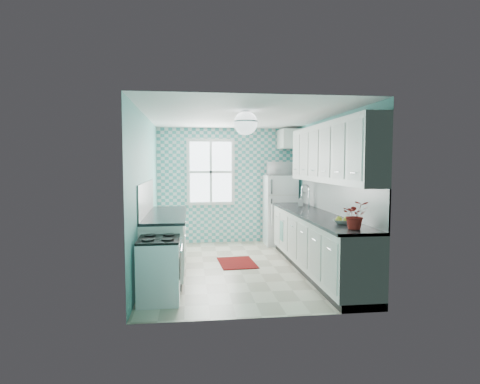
{
  "coord_description": "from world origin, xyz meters",
  "views": [
    {
      "loc": [
        -0.8,
        -6.55,
        1.75
      ],
      "look_at": [
        0.05,
        0.25,
        1.25
      ],
      "focal_mm": 30.0,
      "sensor_mm": 36.0,
      "label": 1
    }
  ],
  "objects": [
    {
      "name": "ceiling_light",
      "position": [
        0.0,
        -0.8,
        2.32
      ],
      "size": [
        0.34,
        0.34,
        0.35
      ],
      "color": "silver",
      "rests_on": "ceiling"
    },
    {
      "name": "dish_towel",
      "position": [
        0.89,
        0.69,
        0.48
      ],
      "size": [
        0.1,
        0.23,
        0.36
      ],
      "primitive_type": "cube",
      "rotation": [
        0.0,
        0.0,
        -0.36
      ],
      "color": "teal",
      "rests_on": "base_cabinets_right"
    },
    {
      "name": "upper_cabinets_right",
      "position": [
        1.33,
        -0.6,
        1.9
      ],
      "size": [
        0.33,
        3.2,
        0.9
      ],
      "primitive_type": "cube",
      "color": "silver",
      "rests_on": "wall_right"
    },
    {
      "name": "wall_left",
      "position": [
        -1.51,
        0.0,
        1.25
      ],
      "size": [
        0.02,
        4.4,
        2.5
      ],
      "primitive_type": "cube",
      "color": "#5EB3AC",
      "rests_on": "floor"
    },
    {
      "name": "sink",
      "position": [
        1.2,
        0.66,
        0.93
      ],
      "size": [
        0.55,
        0.46,
        0.53
      ],
      "rotation": [
        0.0,
        0.0,
        0.02
      ],
      "color": "silver",
      "rests_on": "countertop_right"
    },
    {
      "name": "window",
      "position": [
        -0.35,
        2.16,
        1.55
      ],
      "size": [
        1.04,
        0.05,
        1.44
      ],
      "color": "white",
      "rests_on": "wall_back"
    },
    {
      "name": "fruit_bowl",
      "position": [
        1.2,
        -1.51,
        0.97
      ],
      "size": [
        0.33,
        0.33,
        0.06
      ],
      "primitive_type": "imported",
      "rotation": [
        0.0,
        0.0,
        -0.35
      ],
      "color": "white",
      "rests_on": "countertop_right"
    },
    {
      "name": "soap_bottle",
      "position": [
        1.25,
        0.7,
        1.04
      ],
      "size": [
        0.11,
        0.11,
        0.19
      ],
      "primitive_type": "imported",
      "rotation": [
        0.0,
        0.0,
        -0.31
      ],
      "color": "#9CADB8",
      "rests_on": "countertop_right"
    },
    {
      "name": "backsplash_right",
      "position": [
        1.49,
        -0.4,
        1.2
      ],
      "size": [
        0.02,
        3.6,
        0.51
      ],
      "primitive_type": "cube",
      "color": "white",
      "rests_on": "wall_right"
    },
    {
      "name": "potted_plant",
      "position": [
        1.2,
        -1.91,
        1.12
      ],
      "size": [
        0.37,
        0.34,
        0.35
      ],
      "primitive_type": "imported",
      "rotation": [
        0.0,
        0.0,
        -0.24
      ],
      "color": "#AA2D24",
      "rests_on": "countertop_right"
    },
    {
      "name": "wall_right",
      "position": [
        1.51,
        0.0,
        1.25
      ],
      "size": [
        0.02,
        4.4,
        2.5
      ],
      "primitive_type": "cube",
      "color": "#5EB3AC",
      "rests_on": "floor"
    },
    {
      "name": "accent_wall",
      "position": [
        0.0,
        2.19,
        1.25
      ],
      "size": [
        3.0,
        0.01,
        2.5
      ],
      "primitive_type": "cube",
      "color": "#49ACA9",
      "rests_on": "wall_back"
    },
    {
      "name": "backsplash_left",
      "position": [
        -1.49,
        -0.07,
        1.2
      ],
      "size": [
        0.02,
        2.15,
        0.51
      ],
      "primitive_type": "cube",
      "color": "white",
      "rests_on": "wall_left"
    },
    {
      "name": "wall_front",
      "position": [
        0.0,
        -2.21,
        1.25
      ],
      "size": [
        3.0,
        0.02,
        2.5
      ],
      "primitive_type": "cube",
      "color": "#5EB3AC",
      "rests_on": "floor"
    },
    {
      "name": "fridge",
      "position": [
        1.11,
        1.81,
        0.74
      ],
      "size": [
        0.65,
        0.65,
        1.49
      ],
      "rotation": [
        0.0,
        0.0,
        -0.04
      ],
      "color": "white",
      "rests_on": "floor"
    },
    {
      "name": "floor",
      "position": [
        0.0,
        0.0,
        -0.01
      ],
      "size": [
        3.0,
        4.4,
        0.02
      ],
      "primitive_type": "cube",
      "color": "beige",
      "rests_on": "ground"
    },
    {
      "name": "base_cabinets_left",
      "position": [
        -1.2,
        -0.07,
        0.45
      ],
      "size": [
        0.6,
        2.15,
        0.9
      ],
      "primitive_type": "cube",
      "color": "white",
      "rests_on": "floor"
    },
    {
      "name": "microwave",
      "position": [
        1.11,
        1.81,
        1.63
      ],
      "size": [
        0.53,
        0.37,
        0.29
      ],
      "primitive_type": "imported",
      "rotation": [
        0.0,
        0.0,
        3.17
      ],
      "color": "silver",
      "rests_on": "fridge"
    },
    {
      "name": "base_cabinets_right",
      "position": [
        1.2,
        -0.4,
        0.45
      ],
      "size": [
        0.6,
        3.6,
        0.9
      ],
      "primitive_type": "cube",
      "color": "white",
      "rests_on": "floor"
    },
    {
      "name": "rug",
      "position": [
        0.0,
        0.29,
        0.01
      ],
      "size": [
        0.66,
        0.9,
        0.01
      ],
      "primitive_type": "cube",
      "rotation": [
        0.0,
        0.0,
        0.06
      ],
      "color": "maroon",
      "rests_on": "floor"
    },
    {
      "name": "countertop_left",
      "position": [
        -1.19,
        -0.07,
        0.92
      ],
      "size": [
        0.63,
        2.15,
        0.04
      ],
      "primitive_type": "cube",
      "color": "black",
      "rests_on": "base_cabinets_left"
    },
    {
      "name": "upper_cabinet_fridge",
      "position": [
        1.3,
        1.83,
        2.25
      ],
      "size": [
        0.4,
        0.74,
        0.4
      ],
      "primitive_type": "cube",
      "color": "silver",
      "rests_on": "wall_right"
    },
    {
      "name": "countertop_right",
      "position": [
        1.19,
        -0.4,
        0.92
      ],
      "size": [
        0.63,
        3.6,
        0.04
      ],
      "primitive_type": "cube",
      "color": "black",
      "rests_on": "base_cabinets_right"
    },
    {
      "name": "ceiling",
      "position": [
        0.0,
        0.0,
        2.51
      ],
      "size": [
        3.0,
        4.4,
        0.02
      ],
      "primitive_type": "cube",
      "color": "white",
      "rests_on": "wall_back"
    },
    {
      "name": "stove",
      "position": [
        -1.2,
        -1.46,
        0.41
      ],
      "size": [
        0.52,
        0.65,
        0.78
      ],
      "rotation": [
        0.0,
        0.0,
        -0.04
      ],
      "color": "white",
      "rests_on": "floor"
    },
    {
      "name": "wall_back",
      "position": [
        0.0,
        2.21,
        1.25
      ],
      "size": [
        3.0,
        0.02,
        2.5
      ],
      "primitive_type": "cube",
      "color": "#5EB3AC",
      "rests_on": "floor"
    }
  ]
}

